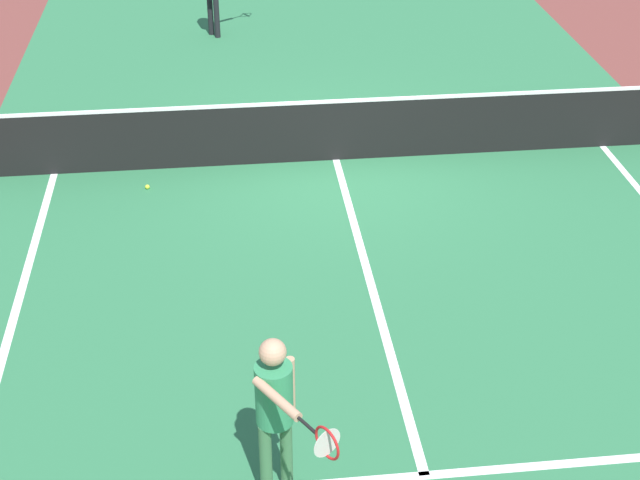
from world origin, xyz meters
TOP-DOWN VIEW (x-y plane):
  - ground_plane at (0.00, 0.00)m, footprint 60.00×60.00m
  - court_surface_inbounds at (0.00, 0.00)m, footprint 10.62×24.40m
  - line_service_near at (0.00, -6.40)m, footprint 8.22×0.10m
  - line_center_service at (0.00, -3.20)m, footprint 0.10×6.40m
  - net at (0.00, 0.00)m, footprint 10.30×0.09m
  - player_near at (-1.33, -6.45)m, footprint 0.63×1.15m
  - tennis_ball_near_net at (-2.75, -0.61)m, footprint 0.07×0.07m

SIDE VIEW (x-z plane):
  - ground_plane at x=0.00m, z-range 0.00..0.00m
  - court_surface_inbounds at x=0.00m, z-range 0.00..0.00m
  - line_service_near at x=0.00m, z-range 0.00..0.01m
  - line_center_service at x=0.00m, z-range 0.00..0.01m
  - tennis_ball_near_net at x=-2.75m, z-range 0.00..0.07m
  - net at x=0.00m, z-range -0.04..1.03m
  - player_near at x=-1.33m, z-range 0.21..1.88m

